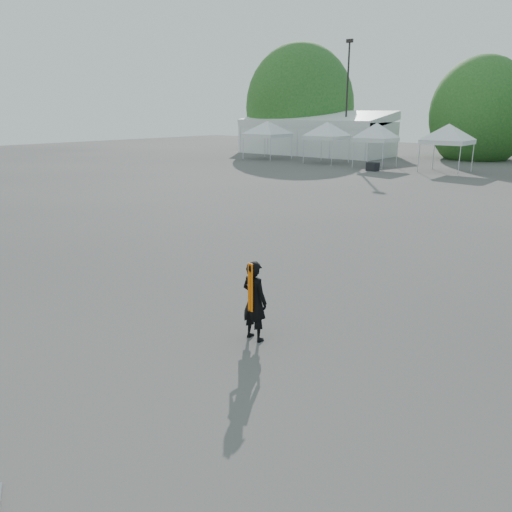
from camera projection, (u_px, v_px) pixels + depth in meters
The scene contains 11 objects.
ground at pixel (279, 312), 10.69m from camera, with size 120.00×120.00×0.00m, color #474442.
marquee at pixel (315, 134), 49.51m from camera, with size 15.00×6.25×4.23m.
light_pole_west at pixel (347, 93), 45.27m from camera, with size 0.60×0.25×10.30m.
tree_far_w at pixel (300, 108), 53.47m from camera, with size 4.80×4.80×7.30m.
tree_mid_w at pixel (480, 114), 44.10m from camera, with size 4.16×4.16×6.33m.
tent_a at pixel (268, 124), 44.35m from camera, with size 4.69×4.69×3.88m.
tent_b at pixel (327, 125), 40.79m from camera, with size 4.13×4.13×3.88m.
tent_c at pixel (377, 126), 37.48m from camera, with size 3.74×3.74×3.88m.
tent_d at pixel (449, 128), 34.65m from camera, with size 4.25×4.25×3.88m.
man at pixel (254, 301), 9.20m from camera, with size 0.58×0.41×1.53m.
crate_west at pixel (373, 167), 36.01m from camera, with size 0.78×0.61×0.61m, color black.
Camera 1 is at (5.95, -7.97, 4.12)m, focal length 35.00 mm.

